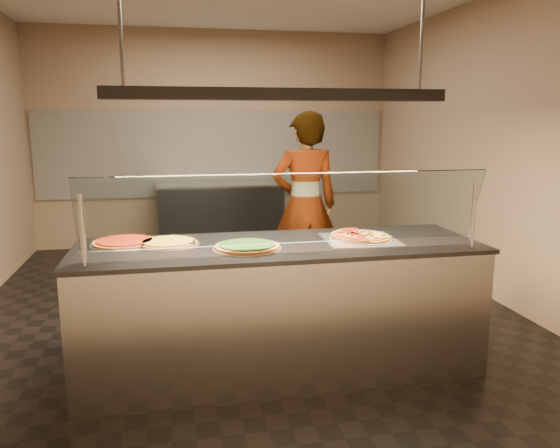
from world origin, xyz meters
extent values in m
cube|color=black|center=(0.00, 0.00, -0.01)|extent=(5.00, 6.00, 0.02)
cube|color=#937D5F|center=(0.00, 3.01, 1.50)|extent=(5.00, 0.02, 3.00)
cube|color=#937D5F|center=(0.00, -3.01, 1.50)|extent=(5.00, 0.02, 3.00)
cube|color=#937D5F|center=(2.51, 0.00, 1.50)|extent=(0.02, 6.00, 3.00)
cube|color=silver|center=(0.00, 2.98, 1.30)|extent=(4.90, 0.02, 1.20)
cube|color=#B7B7BC|center=(0.09, -1.20, 0.45)|extent=(2.78, 0.90, 0.90)
cube|color=#2E2E32|center=(0.09, -1.20, 0.92)|extent=(2.82, 0.94, 0.03)
cylinder|color=#B7B7BC|center=(-1.16, -1.60, 1.15)|extent=(0.03, 0.03, 0.44)
cylinder|color=#B7B7BC|center=(1.33, -1.60, 1.15)|extent=(0.03, 0.03, 0.44)
cube|color=white|center=(0.09, -1.54, 1.23)|extent=(2.58, 0.18, 0.47)
cube|color=silver|center=(0.68, -1.19, 0.93)|extent=(0.54, 0.54, 0.01)
cylinder|color=silver|center=(0.68, -1.19, 0.94)|extent=(0.45, 0.45, 0.01)
cylinder|color=maroon|center=(0.68, -1.06, 0.99)|extent=(0.06, 0.06, 0.01)
cylinder|color=maroon|center=(0.64, -1.08, 0.99)|extent=(0.06, 0.06, 0.01)
cylinder|color=maroon|center=(0.60, -1.09, 0.99)|extent=(0.06, 0.06, 0.01)
cylinder|color=maroon|center=(0.62, -1.15, 0.99)|extent=(0.06, 0.06, 0.01)
cylinder|color=maroon|center=(0.55, -1.14, 0.99)|extent=(0.06, 0.06, 0.01)
cylinder|color=maroon|center=(0.63, -1.19, 0.99)|extent=(0.06, 0.06, 0.01)
cylinder|color=maroon|center=(0.61, -1.20, 0.99)|extent=(0.06, 0.06, 0.01)
cylinder|color=maroon|center=(0.63, -1.23, 0.99)|extent=(0.06, 0.06, 0.01)
cylinder|color=maroon|center=(0.65, -1.22, 0.99)|extent=(0.06, 0.06, 0.01)
cylinder|color=maroon|center=(0.65, -1.26, 0.99)|extent=(0.06, 0.06, 0.01)
cylinder|color=maroon|center=(0.64, -1.33, 0.99)|extent=(0.06, 0.06, 0.01)
cube|color=#19590F|center=(0.67, -1.15, 0.99)|extent=(0.02, 0.02, 0.01)
cube|color=#19590F|center=(0.59, -1.07, 0.99)|extent=(0.02, 0.01, 0.01)
cube|color=#19590F|center=(0.63, -1.15, 0.99)|extent=(0.02, 0.02, 0.01)
cube|color=#19590F|center=(0.52, -1.16, 0.99)|extent=(0.02, 0.02, 0.01)
cube|color=#19590F|center=(0.58, -1.21, 0.99)|extent=(0.02, 0.01, 0.01)
cube|color=#19590F|center=(0.65, -1.22, 0.99)|extent=(0.02, 0.02, 0.01)
cube|color=#19590F|center=(0.58, -1.29, 0.99)|extent=(0.02, 0.02, 0.01)
cube|color=#19590F|center=(0.67, -1.29, 0.99)|extent=(0.02, 0.02, 0.01)
sphere|color=#513014|center=(0.75, -1.34, 0.97)|extent=(0.03, 0.03, 0.03)
sphere|color=#513014|center=(0.71, -1.23, 0.97)|extent=(0.03, 0.03, 0.03)
sphere|color=#513014|center=(0.75, -1.25, 0.97)|extent=(0.03, 0.03, 0.03)
sphere|color=#513014|center=(0.83, -1.26, 0.97)|extent=(0.03, 0.03, 0.03)
sphere|color=#513014|center=(0.73, -1.21, 0.97)|extent=(0.03, 0.03, 0.03)
sphere|color=#513014|center=(0.74, -1.19, 0.97)|extent=(0.03, 0.03, 0.03)
sphere|color=#513014|center=(0.75, -1.17, 0.97)|extent=(0.03, 0.03, 0.03)
sphere|color=#513014|center=(0.77, -1.15, 0.97)|extent=(0.03, 0.03, 0.03)
sphere|color=#513014|center=(0.79, -1.10, 0.97)|extent=(0.03, 0.03, 0.03)
sphere|color=#513014|center=(0.76, -1.07, 0.97)|extent=(0.03, 0.03, 0.03)
sphere|color=#513014|center=(0.72, -1.10, 0.97)|extent=(0.03, 0.03, 0.03)
cylinder|color=silver|center=(-0.16, -1.30, 0.93)|extent=(0.47, 0.47, 0.01)
cylinder|color=brown|center=(-0.16, -1.30, 0.95)|extent=(0.44, 0.44, 0.02)
cylinder|color=#0D340B|center=(-0.16, -1.30, 0.96)|extent=(0.38, 0.38, 0.01)
cylinder|color=silver|center=(-0.68, -1.07, 0.93)|extent=(0.43, 0.43, 0.01)
cylinder|color=brown|center=(-0.68, -1.07, 0.94)|extent=(0.40, 0.40, 0.02)
cylinder|color=gold|center=(-0.68, -1.07, 0.96)|extent=(0.35, 0.35, 0.01)
cylinder|color=silver|center=(-0.98, -0.99, 0.93)|extent=(0.47, 0.47, 0.01)
cylinder|color=brown|center=(-0.98, -0.99, 0.94)|extent=(0.44, 0.44, 0.02)
cylinder|color=maroon|center=(-0.98, -0.99, 0.96)|extent=(0.38, 0.38, 0.01)
cube|color=#B7B7BC|center=(-0.56, -1.12, 0.96)|extent=(0.13, 0.11, 0.00)
cylinder|color=tan|center=(-0.65, -1.01, 0.96)|extent=(0.03, 0.14, 0.02)
cube|color=#2E2E32|center=(0.01, 2.55, 0.45)|extent=(1.66, 0.70, 0.90)
cube|color=#B7B7BC|center=(0.01, 2.55, 0.92)|extent=(1.70, 0.74, 0.03)
imported|color=#403F49|center=(0.68, 0.45, 0.93)|extent=(0.68, 0.45, 1.87)
cube|color=#2E2E32|center=(0.09, -1.20, 1.95)|extent=(2.30, 0.18, 0.08)
cylinder|color=#B7B7BC|center=(-0.91, -1.20, 2.50)|extent=(0.02, 0.02, 1.01)
cylinder|color=#B7B7BC|center=(1.09, -1.20, 2.50)|extent=(0.02, 0.02, 1.01)
camera|label=1|loc=(-0.64, -4.85, 1.79)|focal=35.00mm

